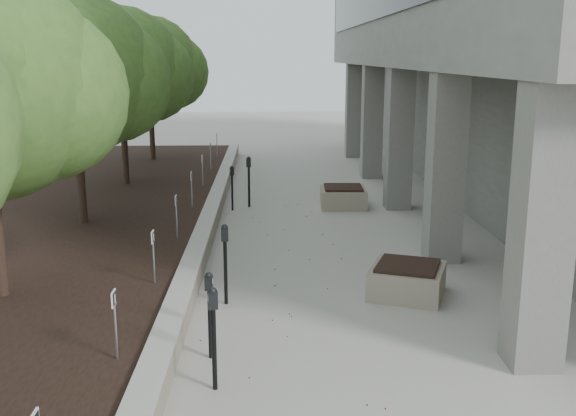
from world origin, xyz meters
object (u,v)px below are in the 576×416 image
object	(u,v)px
parking_meter_2	(214,339)
parking_meter_1	(210,315)
planter_front	(407,279)
parking_meter_3	(225,264)
parking_meter_5	(232,188)
crabapple_tree_4	(122,96)
crabapple_tree_3	(76,109)
planter_back	(343,197)
parking_meter_4	(249,182)
crabapple_tree_5	(150,88)

from	to	relation	value
parking_meter_2	parking_meter_1	bearing A→B (deg)	83.71
planter_front	parking_meter_3	bearing A→B (deg)	-174.12
parking_meter_5	parking_meter_2	bearing A→B (deg)	-110.05
parking_meter_1	crabapple_tree_4	bearing A→B (deg)	113.14
crabapple_tree_3	parking_meter_5	distance (m)	5.10
parking_meter_2	crabapple_tree_3	bearing A→B (deg)	101.76
crabapple_tree_4	planter_back	size ratio (longest dim) A/B	4.17
parking_meter_4	planter_front	world-z (taller)	parking_meter_4
planter_back	parking_meter_2	bearing A→B (deg)	-105.10
parking_meter_5	planter_back	distance (m)	3.25
crabapple_tree_3	crabapple_tree_5	size ratio (longest dim) A/B	1.00
parking_meter_1	parking_meter_4	xyz separation A→B (m)	(0.30, 9.91, 0.09)
crabapple_tree_3	parking_meter_5	bearing A→B (deg)	39.53
parking_meter_2	crabapple_tree_4	bearing A→B (deg)	92.10
crabapple_tree_4	parking_meter_2	bearing A→B (deg)	-73.47
parking_meter_1	parking_meter_2	size ratio (longest dim) A/B	0.92
parking_meter_3	planter_back	size ratio (longest dim) A/B	1.12
crabapple_tree_5	parking_meter_2	xyz separation A→B (m)	(3.74, -17.60, -2.40)
crabapple_tree_5	parking_meter_2	distance (m)	18.16
crabapple_tree_5	parking_meter_4	bearing A→B (deg)	-59.93
planter_front	crabapple_tree_5	bearing A→B (deg)	116.36
parking_meter_1	parking_meter_5	distance (m)	9.50
crabapple_tree_5	planter_back	xyz separation A→B (m)	(6.65, -6.80, -2.82)
crabapple_tree_4	planter_front	xyz separation A→B (m)	(7.01, -9.15, -2.82)
crabapple_tree_4	planter_back	xyz separation A→B (m)	(6.65, -1.80, -2.82)
crabapple_tree_3	crabapple_tree_5	bearing A→B (deg)	90.00
crabapple_tree_3	parking_meter_3	bearing A→B (deg)	-50.54
crabapple_tree_3	parking_meter_3	xyz separation A→B (m)	(3.70, -4.49, -2.39)
crabapple_tree_4	planter_back	distance (m)	7.45
parking_meter_5	planter_back	size ratio (longest dim) A/B	0.99
parking_meter_5	planter_front	xyz separation A→B (m)	(3.57, -6.99, -0.35)
crabapple_tree_3	parking_meter_5	size ratio (longest dim) A/B	4.21
crabapple_tree_5	planter_back	bearing A→B (deg)	-45.64
parking_meter_3	crabapple_tree_3	bearing A→B (deg)	125.99
parking_meter_3	parking_meter_4	world-z (taller)	parking_meter_4
parking_meter_4	parking_meter_5	world-z (taller)	parking_meter_4
crabapple_tree_3	planter_back	world-z (taller)	crabapple_tree_3
crabapple_tree_4	planter_front	size ratio (longest dim) A/B	4.24
crabapple_tree_3	parking_meter_1	size ratio (longest dim) A/B	4.12
parking_meter_1	parking_meter_5	world-z (taller)	parking_meter_1
crabapple_tree_4	planter_front	distance (m)	11.87
crabapple_tree_4	crabapple_tree_5	world-z (taller)	same
crabapple_tree_4	parking_meter_1	distance (m)	12.45
crabapple_tree_4	parking_meter_4	xyz separation A→B (m)	(3.91, -1.75, -2.37)
crabapple_tree_5	parking_meter_5	size ratio (longest dim) A/B	4.21
crabapple_tree_4	parking_meter_4	world-z (taller)	crabapple_tree_4
parking_meter_4	planter_front	distance (m)	8.04
crabapple_tree_4	parking_meter_4	bearing A→B (deg)	-24.13
crabapple_tree_5	parking_meter_1	world-z (taller)	crabapple_tree_5
crabapple_tree_4	crabapple_tree_5	bearing A→B (deg)	90.00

